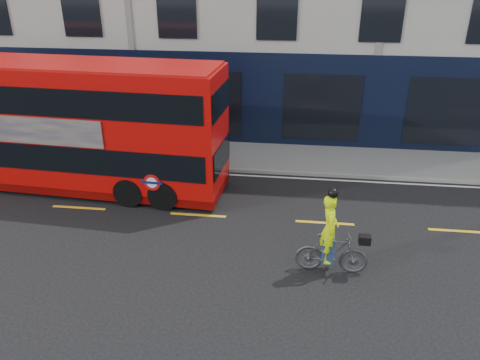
# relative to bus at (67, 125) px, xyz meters

# --- Properties ---
(ground) EXTENTS (120.00, 120.00, 0.00)m
(ground) POSITION_rel_bus_xyz_m (0.83, -3.15, -2.27)
(ground) COLOR black
(ground) RESTS_ON ground
(pavement) EXTENTS (60.00, 3.00, 0.12)m
(pavement) POSITION_rel_bus_xyz_m (0.83, 3.35, -2.21)
(pavement) COLOR gray
(pavement) RESTS_ON ground
(kerb) EXTENTS (60.00, 0.12, 0.13)m
(kerb) POSITION_rel_bus_xyz_m (0.83, 1.85, -2.20)
(kerb) COLOR gray
(kerb) RESTS_ON ground
(road_edge_line) EXTENTS (58.00, 0.10, 0.01)m
(road_edge_line) POSITION_rel_bus_xyz_m (0.83, 1.55, -2.26)
(road_edge_line) COLOR silver
(road_edge_line) RESTS_ON ground
(lane_dashes) EXTENTS (58.00, 0.12, 0.01)m
(lane_dashes) POSITION_rel_bus_xyz_m (0.83, -1.65, -2.26)
(lane_dashes) COLOR gold
(lane_dashes) RESTS_ON ground
(bus) EXTENTS (11.10, 3.20, 4.42)m
(bus) POSITION_rel_bus_xyz_m (0.00, 0.00, 0.00)
(bus) COLOR #C20A07
(bus) RESTS_ON ground
(cyclist) EXTENTS (1.87, 0.68, 2.41)m
(cyclist) POSITION_rel_bus_xyz_m (8.83, -4.14, -1.46)
(cyclist) COLOR #45484A
(cyclist) RESTS_ON ground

